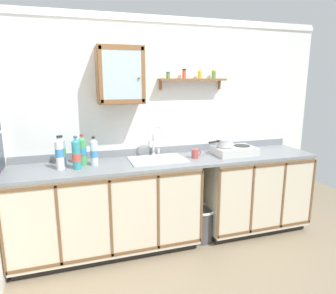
# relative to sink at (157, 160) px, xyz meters

# --- Properties ---
(floor) EXTENTS (6.34, 6.34, 0.00)m
(floor) POSITION_rel_sink_xyz_m (0.16, -0.47, -0.95)
(floor) COLOR gray
(floor) RESTS_ON ground
(back_wall) EXTENTS (3.94, 0.07, 2.48)m
(back_wall) POSITION_rel_sink_xyz_m (0.16, 0.29, 0.29)
(back_wall) COLOR white
(back_wall) RESTS_ON ground
(lower_cabinet_run) EXTENTS (1.90, 0.62, 0.93)m
(lower_cabinet_run) POSITION_rel_sink_xyz_m (-0.56, -0.04, -0.48)
(lower_cabinet_run) COLOR black
(lower_cabinet_run) RESTS_ON ground
(lower_cabinet_run_right) EXTENTS (1.25, 0.62, 0.93)m
(lower_cabinet_run_right) POSITION_rel_sink_xyz_m (1.19, -0.04, -0.48)
(lower_cabinet_run_right) COLOR black
(lower_cabinet_run_right) RESTS_ON ground
(countertop) EXTENTS (3.30, 0.64, 0.03)m
(countertop) POSITION_rel_sink_xyz_m (0.16, -0.04, -0.01)
(countertop) COLOR gray
(countertop) RESTS_ON lower_cabinet_run
(backsplash) EXTENTS (3.30, 0.02, 0.08)m
(backsplash) POSITION_rel_sink_xyz_m (0.16, 0.26, 0.05)
(backsplash) COLOR gray
(backsplash) RESTS_ON countertop
(sink) EXTENTS (0.59, 0.46, 0.47)m
(sink) POSITION_rel_sink_xyz_m (0.00, 0.00, 0.00)
(sink) COLOR silver
(sink) RESTS_ON countertop
(hot_plate_stove) EXTENTS (0.47, 0.33, 0.09)m
(hot_plate_stove) POSITION_rel_sink_xyz_m (0.91, -0.04, 0.05)
(hot_plate_stove) COLOR silver
(hot_plate_stove) RESTS_ON countertop
(saucepan) EXTENTS (0.33, 0.20, 0.09)m
(saucepan) POSITION_rel_sink_xyz_m (0.80, -0.02, 0.15)
(saucepan) COLOR silver
(saucepan) RESTS_ON hot_plate_stove
(bottle_water_blue_0) EXTENTS (0.08, 0.08, 0.31)m
(bottle_water_blue_0) POSITION_rel_sink_xyz_m (-0.96, 0.08, 0.15)
(bottle_water_blue_0) COLOR #8CB7E0
(bottle_water_blue_0) RESTS_ON countertop
(bottle_water_clear_1) EXTENTS (0.08, 0.08, 0.29)m
(bottle_water_clear_1) POSITION_rel_sink_xyz_m (-0.66, -0.02, 0.14)
(bottle_water_clear_1) COLOR silver
(bottle_water_clear_1) RESTS_ON countertop
(bottle_detergent_teal_2) EXTENTS (0.08, 0.08, 0.32)m
(bottle_detergent_teal_2) POSITION_rel_sink_xyz_m (-0.83, -0.10, 0.15)
(bottle_detergent_teal_2) COLOR teal
(bottle_detergent_teal_2) RESTS_ON countertop
(bottle_soda_green_3) EXTENTS (0.08, 0.08, 0.31)m
(bottle_soda_green_3) POSITION_rel_sink_xyz_m (-0.77, 0.04, 0.15)
(bottle_soda_green_3) COLOR #4CB266
(bottle_soda_green_3) RESTS_ON countertop
(bottle_opaque_white_4) EXTENTS (0.08, 0.08, 0.33)m
(bottle_opaque_white_4) POSITION_rel_sink_xyz_m (-0.98, -0.07, 0.17)
(bottle_opaque_white_4) COLOR white
(bottle_opaque_white_4) RESTS_ON countertop
(mug) EXTENTS (0.12, 0.08, 0.10)m
(mug) POSITION_rel_sink_xyz_m (0.42, -0.06, 0.06)
(mug) COLOR #B24C47
(mug) RESTS_ON countertop
(wall_cabinet) EXTENTS (0.47, 0.31, 0.57)m
(wall_cabinet) POSITION_rel_sink_xyz_m (-0.35, 0.12, 0.89)
(wall_cabinet) COLOR brown
(spice_shelf) EXTENTS (0.79, 0.14, 0.23)m
(spice_shelf) POSITION_rel_sink_xyz_m (0.49, 0.20, 0.86)
(spice_shelf) COLOR brown
(trash_bin) EXTENTS (0.33, 0.33, 0.38)m
(trash_bin) POSITION_rel_sink_xyz_m (0.48, -0.12, -0.75)
(trash_bin) COLOR #4C4C51
(trash_bin) RESTS_ON ground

